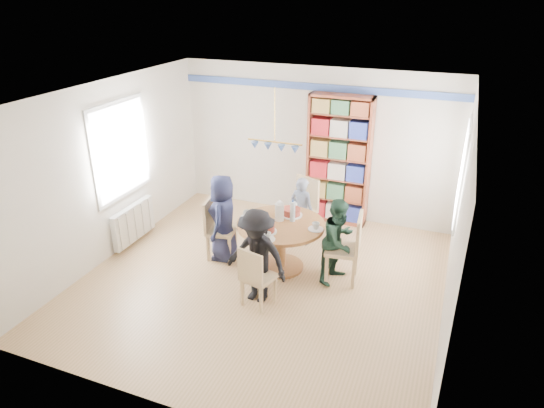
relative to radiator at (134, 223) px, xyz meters
The scene contains 14 objects.
ground 2.46m from the radiator, ahead, with size 5.00×5.00×0.00m, color tan.
room_shell 2.58m from the radiator, 14.73° to the left, with size 5.00×5.00×5.00m.
radiator is the anchor object (origin of this frame).
dining_table 2.56m from the radiator, ahead, with size 1.30×1.30×0.75m.
chair_left 1.50m from the radiator, ahead, with size 0.49×0.49×0.96m.
chair_right 3.58m from the radiator, ahead, with size 0.52×0.52×1.06m.
chair_far 2.81m from the radiator, 25.40° to the left, with size 0.60×0.60×1.04m.
chair_near 2.74m from the radiator, 19.37° to the right, with size 0.47×0.47×0.88m.
person_left 1.65m from the radiator, ahead, with size 0.67×0.44×1.37m, color #191C37.
person_right 3.44m from the radiator, ahead, with size 0.61×0.48×1.26m, color #1A3527.
person_far 2.78m from the radiator, 21.08° to the left, with size 0.42×0.28×1.16m, color gray.
person_near 2.66m from the radiator, 16.42° to the right, with size 0.86×0.50×1.34m, color black.
bookshelf 3.63m from the radiator, 35.14° to the left, with size 1.09×0.33×2.29m.
tableware 2.57m from the radiator, ahead, with size 1.28×1.28×0.34m.
Camera 1 is at (2.33, -5.51, 3.93)m, focal length 32.00 mm.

